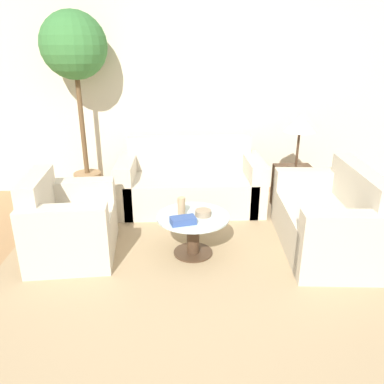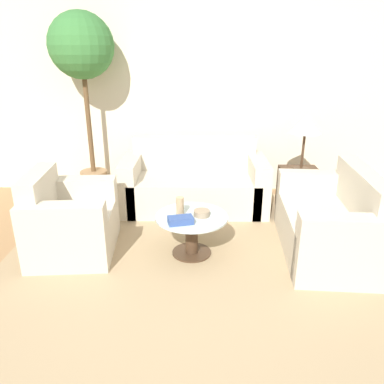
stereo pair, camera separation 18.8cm
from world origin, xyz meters
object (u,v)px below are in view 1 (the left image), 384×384
(sofa_main, at_px, (190,185))
(potted_plant, at_px, (75,60))
(vase, at_px, (181,207))
(bowl, at_px, (203,213))
(armchair, at_px, (67,227))
(book_stack, at_px, (183,220))
(coffee_table, at_px, (193,229))
(table_lamp, at_px, (300,125))
(loveseat, at_px, (331,222))

(sofa_main, bearing_deg, potted_plant, 168.82)
(potted_plant, distance_m, vase, 2.28)
(sofa_main, relative_size, bowl, 11.50)
(armchair, bearing_deg, book_stack, -104.89)
(sofa_main, distance_m, potted_plant, 2.00)
(sofa_main, height_order, bowl, sofa_main)
(coffee_table, bearing_deg, book_stack, -120.97)
(sofa_main, distance_m, bowl, 1.21)
(table_lamp, relative_size, potted_plant, 0.28)
(table_lamp, bearing_deg, coffee_table, -140.95)
(bowl, bearing_deg, vase, 179.21)
(sofa_main, xyz_separation_m, vase, (-0.13, -1.20, 0.21))
(table_lamp, height_order, bowl, table_lamp)
(potted_plant, xyz_separation_m, book_stack, (1.22, -1.63, -1.32))
(bowl, bearing_deg, armchair, 178.03)
(table_lamp, xyz_separation_m, potted_plant, (-2.60, 0.43, 0.69))
(potted_plant, relative_size, vase, 12.51)
(potted_plant, distance_m, bowl, 2.43)
(table_lamp, distance_m, bowl, 1.70)
(coffee_table, distance_m, potted_plant, 2.47)
(sofa_main, distance_m, armchair, 1.68)
(armchair, xyz_separation_m, book_stack, (1.11, -0.21, 0.15))
(sofa_main, relative_size, armchair, 1.84)
(armchair, bearing_deg, loveseat, -93.89)
(armchair, distance_m, vase, 1.12)
(potted_plant, bearing_deg, bowl, -46.10)
(loveseat, bearing_deg, armchair, -85.96)
(vase, bearing_deg, potted_plant, 129.51)
(table_lamp, bearing_deg, armchair, -158.24)
(coffee_table, height_order, bowl, bowl)
(loveseat, bearing_deg, coffee_table, -83.73)
(armchair, bearing_deg, sofa_main, -50.68)
(loveseat, distance_m, potted_plant, 3.37)
(bowl, bearing_deg, sofa_main, 93.69)
(sofa_main, xyz_separation_m, armchair, (-1.22, -1.16, 0.00))
(coffee_table, xyz_separation_m, book_stack, (-0.10, -0.16, 0.17))
(coffee_table, height_order, table_lamp, table_lamp)
(sofa_main, bearing_deg, book_stack, -94.80)
(armchair, bearing_deg, coffee_table, -96.41)
(armchair, height_order, potted_plant, potted_plant)
(coffee_table, bearing_deg, table_lamp, 39.05)
(vase, xyz_separation_m, bowl, (0.20, -0.00, -0.06))
(loveseat, relative_size, potted_plant, 0.61)
(armchair, distance_m, loveseat, 2.57)
(bowl, height_order, book_stack, book_stack)
(vase, bearing_deg, book_stack, -86.02)
(sofa_main, relative_size, potted_plant, 0.76)
(table_lamp, bearing_deg, sofa_main, 172.60)
(sofa_main, distance_m, vase, 1.22)
(table_lamp, bearing_deg, bowl, -138.87)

